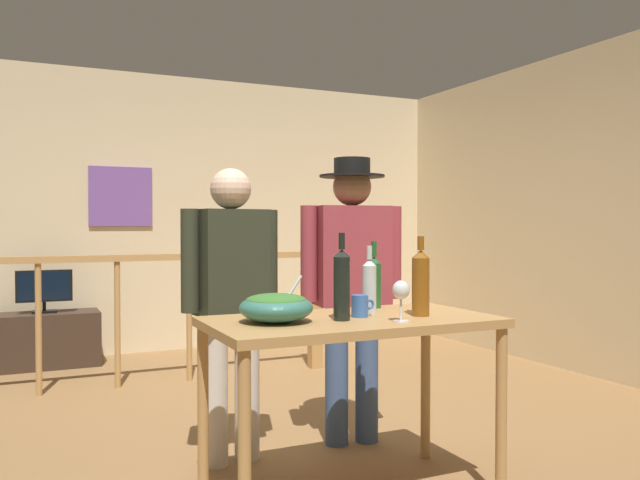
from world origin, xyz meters
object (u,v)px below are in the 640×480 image
object	(u,v)px
stair_railing	(182,298)
mug_blue	(360,306)
salad_bowl	(276,306)
wine_bottle_dark	(342,283)
framed_picture	(121,196)
wine_bottle_clear	(369,285)
person_standing_left	(231,292)
tv_console	(45,340)
person_standing_right	(352,275)
serving_table	(351,339)
flat_screen_tv	(44,287)
wine_bottle_amber	(421,282)
wine_glass	(401,292)
wine_bottle_green	(374,281)

from	to	relation	value
stair_railing	mug_blue	xyz separation A→B (m)	(0.23, -2.50, 0.21)
salad_bowl	wine_bottle_dark	distance (m)	0.30
framed_picture	wine_bottle_clear	world-z (taller)	framed_picture
wine_bottle_clear	person_standing_left	world-z (taller)	person_standing_left
salad_bowl	mug_blue	xyz separation A→B (m)	(0.40, -0.01, -0.02)
tv_console	salad_bowl	distance (m)	3.66
tv_console	person_standing_right	distance (m)	3.31
serving_table	person_standing_left	bearing A→B (deg)	117.88
flat_screen_tv	wine_bottle_amber	world-z (taller)	wine_bottle_amber
flat_screen_tv	wine_glass	distance (m)	3.92
salad_bowl	person_standing_right	size ratio (longest dim) A/B	0.20
framed_picture	wine_bottle_dark	world-z (taller)	framed_picture
salad_bowl	wine_bottle_clear	world-z (taller)	wine_bottle_clear
flat_screen_tv	person_standing_right	size ratio (longest dim) A/B	0.28
salad_bowl	wine_bottle_green	xyz separation A→B (m)	(0.62, 0.25, 0.07)
person_standing_left	stair_railing	bearing A→B (deg)	-103.05
wine_bottle_amber	wine_bottle_green	distance (m)	0.35
stair_railing	wine_glass	world-z (taller)	stair_railing
tv_console	person_standing_left	size ratio (longest dim) A/B	0.59
wine_bottle_green	person_standing_right	bearing A→B (deg)	77.66
wine_bottle_clear	stair_railing	bearing A→B (deg)	97.44
framed_picture	serving_table	bearing A→B (deg)	-83.00
flat_screen_tv	salad_bowl	size ratio (longest dim) A/B	1.44
tv_console	wine_glass	bearing A→B (deg)	-70.93
wine_bottle_green	wine_glass	bearing A→B (deg)	-105.72
wine_glass	wine_bottle_amber	distance (m)	0.21
wine_glass	wine_bottle_clear	size ratio (longest dim) A/B	0.56
wine_glass	wine_bottle_dark	xyz separation A→B (m)	(-0.21, 0.15, 0.03)
framed_picture	wine_bottle_dark	distance (m)	3.92
serving_table	person_standing_right	bearing A→B (deg)	62.12
salad_bowl	person_standing_right	distance (m)	0.96
serving_table	mug_blue	xyz separation A→B (m)	(0.05, 0.00, 0.15)
stair_railing	flat_screen_tv	world-z (taller)	stair_railing
wine_bottle_clear	wine_bottle_green	xyz separation A→B (m)	(0.13, 0.19, 0.00)
person_standing_left	person_standing_right	distance (m)	0.71
salad_bowl	person_standing_right	world-z (taller)	person_standing_right
wine_bottle_dark	mug_blue	distance (m)	0.17
flat_screen_tv	serving_table	world-z (taller)	flat_screen_tv
serving_table	salad_bowl	xyz separation A→B (m)	(-0.35, 0.01, 0.16)
salad_bowl	mug_blue	size ratio (longest dim) A/B	2.82
wine_bottle_amber	wine_bottle_clear	bearing A→B (deg)	139.33
salad_bowl	person_standing_left	size ratio (longest dim) A/B	0.21
salad_bowl	wine_bottle_dark	bearing A→B (deg)	-13.49
wine_glass	person_standing_right	bearing A→B (deg)	75.86
wine_bottle_clear	mug_blue	world-z (taller)	wine_bottle_clear
framed_picture	wine_bottle_amber	world-z (taller)	framed_picture
stair_railing	salad_bowl	world-z (taller)	stair_railing
flat_screen_tv	wine_bottle_green	world-z (taller)	wine_bottle_green
stair_railing	salad_bowl	bearing A→B (deg)	-93.84
tv_console	mug_blue	distance (m)	3.77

